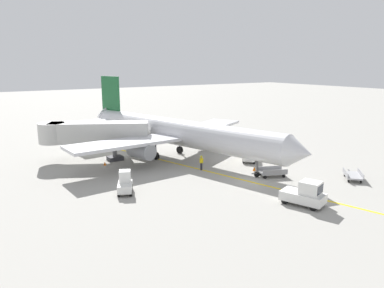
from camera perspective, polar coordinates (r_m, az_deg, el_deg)
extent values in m
plane|color=#9E9B93|center=(38.66, 9.70, -5.68)|extent=(300.00, 300.00, 0.00)
cube|color=yellow|center=(41.17, 2.98, -4.39)|extent=(21.88, 77.11, 0.01)
cylinder|color=silver|center=(46.01, -2.02, 1.83)|extent=(11.27, 29.78, 3.30)
cone|color=silver|center=(36.99, 16.49, -1.30)|extent=(3.76, 3.18, 3.23)
cone|color=silver|center=(58.34, -13.81, 4.13)|extent=(3.77, 3.54, 3.14)
cube|color=silver|center=(52.59, 2.43, 2.72)|extent=(13.56, 9.93, 0.36)
cylinder|color=gray|center=(50.90, 2.12, 1.25)|extent=(2.69, 3.59, 1.90)
cube|color=silver|center=(42.25, -10.52, 0.12)|extent=(13.25, 5.22, 0.36)
cylinder|color=gray|center=(42.72, -7.91, -1.03)|extent=(2.69, 3.59, 1.90)
cube|color=#19592D|center=(55.99, -12.59, 7.62)|extent=(1.35, 3.93, 5.20)
cube|color=silver|center=(57.88, -9.78, 4.24)|extent=(5.65, 4.10, 0.24)
cube|color=silver|center=(54.38, -14.72, 3.50)|extent=(5.45, 2.87, 0.24)
cylinder|color=#4C4C51|center=(39.58, 10.17, -2.92)|extent=(0.20, 0.20, 3.12)
cylinder|color=black|center=(39.94, 10.10, -4.69)|extent=(0.49, 0.63, 0.56)
cylinder|color=#4C4C51|center=(49.30, -1.93, 0.30)|extent=(0.20, 0.20, 3.12)
cylinder|color=black|center=(49.53, -1.92, -0.92)|extent=(0.60, 1.02, 0.96)
cylinder|color=#4C4C51|center=(46.28, -5.68, -0.55)|extent=(0.20, 0.20, 3.12)
cylinder|color=black|center=(46.53, -5.65, -1.85)|extent=(0.60, 1.02, 0.96)
cube|color=black|center=(37.77, 13.78, -0.32)|extent=(2.97, 1.72, 0.60)
cube|color=beige|center=(46.61, -14.27, 1.78)|extent=(11.81, 7.95, 2.50)
cylinder|color=beige|center=(47.90, -21.01, 1.61)|extent=(3.20, 3.20, 2.50)
cylinder|color=#59595B|center=(46.83, -11.94, -1.09)|extent=(0.56, 0.56, 2.35)
cube|color=#333338|center=(47.05, -11.89, -2.19)|extent=(1.80, 1.40, 0.50)
cube|color=silver|center=(33.14, 16.88, -7.88)|extent=(2.97, 4.02, 0.80)
cube|color=silver|center=(32.63, 18.02, -6.51)|extent=(1.97, 2.03, 1.10)
cube|color=black|center=(32.40, 19.31, -6.74)|extent=(1.37, 0.54, 0.77)
cylinder|color=black|center=(33.61, 19.37, -8.50)|extent=(0.40, 0.64, 0.60)
cylinder|color=black|center=(32.17, 18.41, -9.37)|extent=(0.40, 0.64, 0.60)
cylinder|color=black|center=(34.41, 15.38, -7.73)|extent=(0.40, 0.64, 0.60)
cylinder|color=black|center=(33.01, 14.26, -8.54)|extent=(0.40, 0.64, 0.60)
cube|color=silver|center=(34.95, -10.39, -6.56)|extent=(2.21, 2.73, 0.70)
cube|color=silver|center=(35.07, -10.42, -4.95)|extent=(1.40, 1.42, 1.10)
cube|color=black|center=(35.56, -10.37, -4.70)|extent=(0.91, 0.49, 0.77)
cylinder|color=black|center=(35.89, -11.19, -6.67)|extent=(0.46, 0.64, 0.60)
cylinder|color=black|center=(35.83, -9.42, -6.64)|extent=(0.46, 0.64, 0.60)
cylinder|color=black|center=(34.31, -11.37, -7.59)|extent=(0.46, 0.64, 0.60)
cylinder|color=black|center=(34.24, -9.51, -7.55)|extent=(0.46, 0.64, 0.60)
cube|color=silver|center=(46.37, 9.16, -1.85)|extent=(3.90, 3.55, 0.60)
cylinder|color=black|center=(45.08, 9.67, -2.67)|extent=(0.61, 0.55, 0.60)
cylinder|color=black|center=(45.28, 8.07, -2.55)|extent=(0.61, 0.55, 0.60)
cylinder|color=black|center=(47.63, 10.17, -1.88)|extent=(0.61, 0.55, 0.60)
cylinder|color=black|center=(47.81, 8.66, -1.76)|extent=(0.61, 0.55, 0.60)
cube|color=black|center=(45.57, 9.08, -0.86)|extent=(4.46, 3.83, 1.76)
cube|color=yellow|center=(45.47, 9.64, -0.75)|extent=(3.96, 3.21, 1.84)
cube|color=yellow|center=(45.61, 8.53, -0.67)|extent=(3.96, 3.21, 1.84)
cube|color=#A5A5A8|center=(40.41, 12.42, -4.35)|extent=(3.16, 2.43, 0.16)
cube|color=#4C4C51|center=(39.73, 9.96, -4.56)|extent=(0.87, 0.41, 0.08)
cylinder|color=#4C4C51|center=(39.57, 9.35, -4.61)|extent=(0.12, 0.12, 0.05)
cube|color=gray|center=(39.69, 12.86, -4.30)|extent=(2.63, 1.09, 0.50)
cube|color=gray|center=(41.00, 12.02, -3.72)|extent=(2.63, 1.09, 0.50)
cylinder|color=black|center=(39.56, 11.34, -5.06)|extent=(0.38, 0.24, 0.36)
cylinder|color=black|center=(40.62, 10.70, -4.57)|extent=(0.38, 0.24, 0.36)
cylinder|color=black|center=(40.39, 14.11, -4.83)|extent=(0.38, 0.24, 0.36)
cylinder|color=black|center=(41.43, 13.41, -4.36)|extent=(0.38, 0.24, 0.36)
cube|color=#A5A5A8|center=(41.94, 23.78, -4.52)|extent=(3.04, 3.04, 0.16)
cube|color=#4C4C51|center=(43.69, 23.31, -3.85)|extent=(0.69, 0.69, 0.08)
cylinder|color=#4C4C51|center=(44.11, 23.20, -3.69)|extent=(0.12, 0.12, 0.05)
cube|color=gray|center=(41.72, 22.80, -4.16)|extent=(2.02, 2.02, 0.50)
cube|color=gray|center=(42.03, 24.81, -4.22)|extent=(2.02, 2.02, 0.50)
cylinder|color=black|center=(42.88, 22.69, -4.43)|extent=(0.34, 0.34, 0.36)
cylinder|color=black|center=(43.12, 24.26, -4.48)|extent=(0.34, 0.34, 0.36)
cylinder|color=black|center=(40.90, 23.20, -5.26)|extent=(0.34, 0.34, 0.36)
cylinder|color=black|center=(41.16, 24.84, -5.31)|extent=(0.34, 0.34, 0.36)
cylinder|color=#26262D|center=(41.80, 1.46, -3.52)|extent=(0.24, 0.24, 0.85)
cube|color=yellow|center=(41.61, 1.47, -2.58)|extent=(0.36, 0.22, 0.56)
sphere|color=#9E7051|center=(41.51, 1.47, -2.06)|extent=(0.20, 0.20, 0.20)
sphere|color=yellow|center=(41.49, 1.47, -1.98)|extent=(0.24, 0.24, 0.24)
cone|color=orange|center=(46.51, 15.20, -2.57)|extent=(0.36, 0.36, 0.44)
cone|color=orange|center=(42.17, 9.68, -3.84)|extent=(0.36, 0.36, 0.44)
cone|color=orange|center=(45.01, -13.42, -2.97)|extent=(0.36, 0.36, 0.44)
cone|color=orange|center=(48.83, -8.67, -1.57)|extent=(0.36, 0.36, 0.44)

